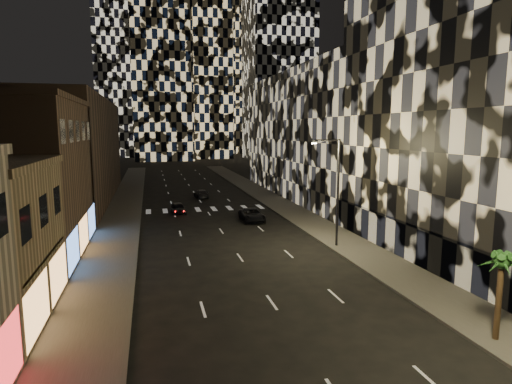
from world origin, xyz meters
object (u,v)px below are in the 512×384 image
car_dark_midlane (178,208)px  palm_tree (502,267)px  car_dark_oncoming (201,194)px  car_dark_rightlane (252,215)px  streetlight_far (335,185)px

car_dark_midlane → palm_tree: bearing=-75.0°
car_dark_oncoming → car_dark_rightlane: 17.44m
car_dark_midlane → car_dark_rightlane: bearing=-45.0°
car_dark_midlane → palm_tree: size_ratio=0.88×
car_dark_rightlane → palm_tree: size_ratio=1.15×
car_dark_midlane → palm_tree: (12.50, -35.11, 3.02)m
car_dark_midlane → palm_tree: 37.39m
car_dark_oncoming → car_dark_rightlane: car_dark_rightlane is taller
car_dark_midlane → car_dark_oncoming: car_dark_midlane is taller
car_dark_midlane → palm_tree: palm_tree is taller
streetlight_far → palm_tree: 17.08m
car_dark_rightlane → palm_tree: 29.32m
palm_tree → car_dark_midlane: bearing=109.6°
car_dark_midlane → streetlight_far: bearing=-61.4°
car_dark_midlane → car_dark_rightlane: size_ratio=0.76×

